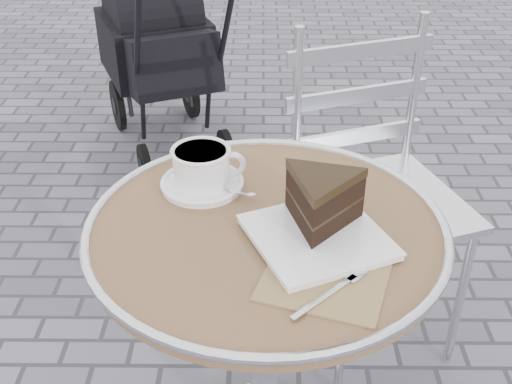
{
  "coord_description": "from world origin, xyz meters",
  "views": [
    {
      "loc": [
        -0.01,
        -1.03,
        1.46
      ],
      "look_at": [
        -0.02,
        0.05,
        0.78
      ],
      "focal_mm": 45.0,
      "sensor_mm": 36.0,
      "label": 1
    }
  ],
  "objects_px": {
    "cafe_table": "(266,289)",
    "bistro_chair": "(366,156)",
    "cappuccino_set": "(203,170)",
    "baby_stroller": "(161,58)",
    "cake_plate_set": "(321,209)"
  },
  "relations": [
    {
      "from": "cake_plate_set",
      "to": "bistro_chair",
      "type": "bearing_deg",
      "value": 48.75
    },
    {
      "from": "bistro_chair",
      "to": "cappuccino_set",
      "type": "bearing_deg",
      "value": -156.32
    },
    {
      "from": "cafe_table",
      "to": "cappuccino_set",
      "type": "relative_size",
      "value": 3.76
    },
    {
      "from": "cafe_table",
      "to": "bistro_chair",
      "type": "height_order",
      "value": "bistro_chair"
    },
    {
      "from": "cafe_table",
      "to": "cappuccino_set",
      "type": "distance_m",
      "value": 0.28
    },
    {
      "from": "cake_plate_set",
      "to": "bistro_chair",
      "type": "height_order",
      "value": "bistro_chair"
    },
    {
      "from": "bistro_chair",
      "to": "baby_stroller",
      "type": "relative_size",
      "value": 0.98
    },
    {
      "from": "cafe_table",
      "to": "bistro_chair",
      "type": "distance_m",
      "value": 0.61
    },
    {
      "from": "cappuccino_set",
      "to": "baby_stroller",
      "type": "bearing_deg",
      "value": 93.95
    },
    {
      "from": "cafe_table",
      "to": "bistro_chair",
      "type": "xyz_separation_m",
      "value": [
        0.28,
        0.54,
        0.02
      ]
    },
    {
      "from": "baby_stroller",
      "to": "cappuccino_set",
      "type": "bearing_deg",
      "value": -100.87
    },
    {
      "from": "cappuccino_set",
      "to": "baby_stroller",
      "type": "height_order",
      "value": "baby_stroller"
    },
    {
      "from": "cafe_table",
      "to": "cappuccino_set",
      "type": "height_order",
      "value": "cappuccino_set"
    },
    {
      "from": "cappuccino_set",
      "to": "bistro_chair",
      "type": "height_order",
      "value": "bistro_chair"
    },
    {
      "from": "cappuccino_set",
      "to": "bistro_chair",
      "type": "relative_size",
      "value": 0.21
    }
  ]
}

